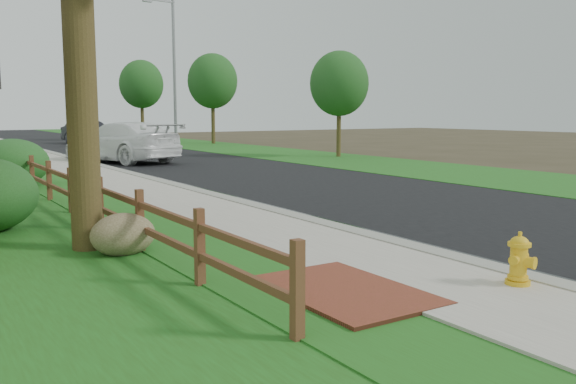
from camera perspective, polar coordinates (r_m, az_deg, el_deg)
ground at (r=10.21m, az=11.61°, el=-6.19°), size 120.00×120.00×0.00m
road at (r=43.69m, az=-17.38°, el=4.05°), size 8.00×90.00×0.02m
curb at (r=42.77m, az=-22.82°, el=3.80°), size 0.40×90.00×0.12m
wet_gutter at (r=42.83m, az=-22.36°, el=3.78°), size 0.50×90.00×0.00m
sidewalk at (r=42.56m, az=-24.54°, el=3.69°), size 2.20×90.00×0.10m
verge_far at (r=46.00m, az=-9.05°, el=4.47°), size 6.00×90.00×0.04m
brick_patch at (r=8.06m, az=5.29°, el=-9.37°), size 1.60×2.40×0.11m
ranch_fence at (r=13.99m, az=-18.53°, el=-0.16°), size 0.12×16.92×1.10m
fire_hydrant at (r=8.72m, az=20.81°, el=-5.99°), size 0.47×0.38×0.72m
white_suv at (r=29.96m, az=-15.33°, el=4.53°), size 4.68×7.05×1.90m
dark_car_mid at (r=44.06m, az=-14.82°, el=5.17°), size 2.66×4.72×1.52m
dark_car_far at (r=47.90m, az=-18.11°, el=5.33°), size 3.17×5.47×1.70m
streetlight at (r=41.27m, az=-10.83°, el=11.65°), size 2.23×0.52×9.64m
boulder at (r=10.53m, az=-15.19°, el=-3.87°), size 1.11×0.85×0.72m
shrub_d at (r=21.35m, az=-24.40°, el=2.49°), size 2.34×2.34×1.54m
tree_near_right at (r=32.40m, az=4.82°, el=10.06°), size 3.09×3.09×5.55m
tree_mid_right at (r=45.99m, az=-7.08°, el=10.25°), size 3.68×3.68×6.67m
tree_far_right at (r=52.24m, az=-13.56°, el=9.77°), size 3.59×3.59×6.63m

